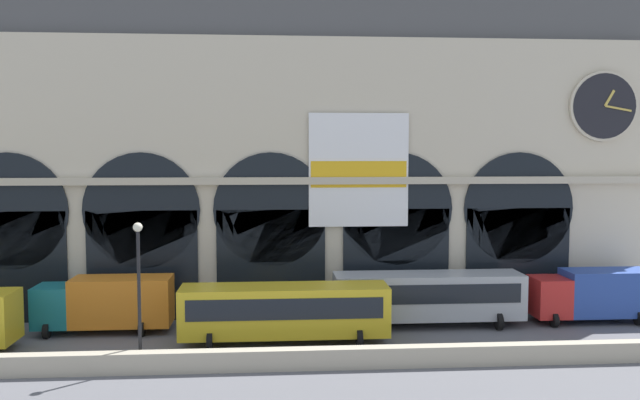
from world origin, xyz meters
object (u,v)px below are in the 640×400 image
(box_truck_midwest, at_px, (106,302))
(box_truck_east, at_px, (595,294))
(street_lamp_quayside, at_px, (139,275))
(bus_center, at_px, (285,310))
(bus_mideast, at_px, (428,296))

(box_truck_midwest, relative_size, box_truck_east, 1.00)
(street_lamp_quayside, bearing_deg, box_truck_east, 14.10)
(bus_center, bearing_deg, bus_mideast, 18.79)
(bus_center, height_order, street_lamp_quayside, street_lamp_quayside)
(bus_center, bearing_deg, street_lamp_quayside, -154.14)
(bus_mideast, bearing_deg, street_lamp_quayside, -157.94)
(box_truck_midwest, distance_m, street_lamp_quayside, 7.50)
(box_truck_midwest, bearing_deg, street_lamp_quayside, -63.49)
(box_truck_midwest, bearing_deg, bus_center, -16.22)
(box_truck_midwest, xyz_separation_m, street_lamp_quayside, (3.12, -6.25, 2.71))
(bus_center, distance_m, box_truck_east, 18.91)
(bus_center, height_order, bus_mideast, same)
(bus_mideast, distance_m, street_lamp_quayside, 16.74)
(box_truck_midwest, relative_size, bus_mideast, 0.68)
(bus_center, relative_size, bus_mideast, 1.00)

